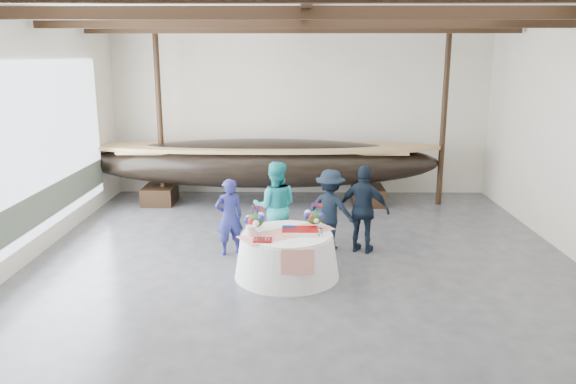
{
  "coord_description": "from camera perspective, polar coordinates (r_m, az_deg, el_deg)",
  "views": [
    {
      "loc": [
        -0.14,
        -9.07,
        3.68
      ],
      "look_at": [
        -0.28,
        1.34,
        1.14
      ],
      "focal_mm": 35.0,
      "sensor_mm": 36.0,
      "label": 1
    }
  ],
  "objects": [
    {
      "name": "banquet_table",
      "position": [
        9.6,
        -0.11,
        -6.37
      ],
      "size": [
        1.79,
        1.79,
        0.77
      ],
      "color": "white",
      "rests_on": "ground"
    },
    {
      "name": "tabletop_items",
      "position": [
        9.53,
        -0.44,
        -3.15
      ],
      "size": [
        1.69,
        1.35,
        0.4
      ],
      "color": "red",
      "rests_on": "banquet_table"
    },
    {
      "name": "open_bay",
      "position": [
        11.32,
        -24.43,
        3.05
      ],
      "size": [
        0.03,
        7.0,
        3.2
      ],
      "color": "silver",
      "rests_on": "ground"
    },
    {
      "name": "guest_woman_blue",
      "position": [
        10.6,
        -5.99,
        -2.52
      ],
      "size": [
        0.63,
        0.52,
        1.46
      ],
      "primitive_type": "imported",
      "rotation": [
        0.0,
        0.0,
        3.52
      ],
      "color": "navy",
      "rests_on": "ground"
    },
    {
      "name": "floor",
      "position": [
        9.79,
        1.55,
        -8.37
      ],
      "size": [
        10.0,
        12.0,
        0.01
      ],
      "primitive_type": "cube",
      "color": "#3D3D42",
      "rests_on": "ground"
    },
    {
      "name": "pavilion_structure",
      "position": [
        9.9,
        1.64,
        15.57
      ],
      "size": [
        9.8,
        11.76,
        4.5
      ],
      "color": "black",
      "rests_on": "ground"
    },
    {
      "name": "ceiling",
      "position": [
        9.11,
        1.74,
        18.87
      ],
      "size": [
        10.0,
        12.0,
        0.01
      ],
      "primitive_type": "cube",
      "color": "white",
      "rests_on": "wall_back"
    },
    {
      "name": "wall_left",
      "position": [
        10.39,
        -27.2,
        4.29
      ],
      "size": [
        0.02,
        12.0,
        4.5
      ],
      "primitive_type": "cube",
      "color": "silver",
      "rests_on": "ground"
    },
    {
      "name": "wall_back",
      "position": [
        15.14,
        1.31,
        8.29
      ],
      "size": [
        10.0,
        0.02,
        4.5
      ],
      "primitive_type": "cube",
      "color": "silver",
      "rests_on": "ground"
    },
    {
      "name": "longboat_display",
      "position": [
        14.11,
        -2.53,
        2.99
      ],
      "size": [
        8.84,
        1.77,
        1.66
      ],
      "color": "black",
      "rests_on": "ground"
    },
    {
      "name": "wall_front",
      "position": [
        3.39,
        3.09,
        -11.25
      ],
      "size": [
        10.0,
        0.02,
        4.5
      ],
      "primitive_type": "cube",
      "color": "silver",
      "rests_on": "ground"
    },
    {
      "name": "guest_woman_teal",
      "position": [
        10.65,
        -1.3,
        -1.54
      ],
      "size": [
        0.86,
        0.67,
        1.76
      ],
      "primitive_type": "imported",
      "rotation": [
        0.0,
        0.0,
        3.13
      ],
      "color": "teal",
      "rests_on": "ground"
    },
    {
      "name": "guest_man_left",
      "position": [
        10.84,
        4.3,
        -1.82
      ],
      "size": [
        1.16,
        0.91,
        1.57
      ],
      "primitive_type": "imported",
      "rotation": [
        0.0,
        0.0,
        2.77
      ],
      "color": "black",
      "rests_on": "ground"
    },
    {
      "name": "guest_man_right",
      "position": [
        10.72,
        7.72,
        -1.77
      ],
      "size": [
        1.07,
        0.79,
        1.68
      ],
      "primitive_type": "imported",
      "rotation": [
        0.0,
        0.0,
        2.71
      ],
      "color": "black",
      "rests_on": "ground"
    }
  ]
}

